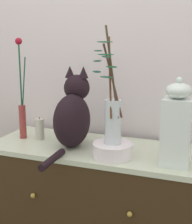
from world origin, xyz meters
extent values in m
cube|color=silver|center=(0.00, 0.29, 1.30)|extent=(4.40, 0.08, 2.60)
cube|color=beige|center=(0.00, 0.00, 0.92)|extent=(1.09, 0.43, 0.02)
sphere|color=#B79338|center=(-0.24, -0.22, 0.73)|extent=(0.02, 0.02, 0.02)
sphere|color=#B79338|center=(0.24, -0.22, 0.73)|extent=(0.02, 0.02, 0.02)
ellipsoid|color=black|center=(-0.11, -0.03, 1.06)|extent=(0.18, 0.27, 0.27)
sphere|color=black|center=(-0.12, 0.04, 1.22)|extent=(0.13, 0.13, 0.13)
cone|color=black|center=(-0.15, 0.04, 1.30)|extent=(0.05, 0.05, 0.06)
cone|color=black|center=(-0.08, 0.04, 1.30)|extent=(0.05, 0.05, 0.06)
cylinder|color=black|center=(-0.10, -0.27, 0.95)|extent=(0.04, 0.21, 0.03)
cylinder|color=maroon|center=(-0.42, 0.00, 1.02)|extent=(0.04, 0.04, 0.18)
cylinder|color=#1A5032|center=(-0.42, 0.00, 1.27)|extent=(0.01, 0.01, 0.32)
sphere|color=maroon|center=(-0.42, 0.00, 1.45)|extent=(0.04, 0.04, 0.04)
cylinder|color=#134735|center=(-0.40, 0.00, 1.24)|extent=(0.03, 0.01, 0.26)
cylinder|color=white|center=(0.12, -0.10, 0.96)|extent=(0.19, 0.19, 0.07)
cylinder|color=silver|center=(0.12, -0.10, 1.10)|extent=(0.08, 0.08, 0.20)
cylinder|color=#553126|center=(0.12, -0.12, 1.28)|extent=(0.09, 0.02, 0.32)
ellipsoid|color=#1D533C|center=(0.12, -0.18, 1.31)|extent=(0.08, 0.06, 0.01)
ellipsoid|color=#194C2F|center=(0.14, -0.17, 1.35)|extent=(0.06, 0.08, 0.01)
ellipsoid|color=#225336|center=(0.11, -0.18, 1.39)|extent=(0.07, 0.08, 0.01)
cylinder|color=#453521|center=(0.12, -0.12, 1.32)|extent=(0.07, 0.02, 0.40)
ellipsoid|color=#195531|center=(0.13, -0.17, 1.35)|extent=(0.07, 0.08, 0.01)
ellipsoid|color=#175A2E|center=(0.11, -0.18, 1.40)|extent=(0.08, 0.05, 0.01)
ellipsoid|color=#194C2D|center=(0.10, -0.15, 1.45)|extent=(0.07, 0.04, 0.01)
cylinder|color=brown|center=(0.11, -0.11, 1.30)|extent=(0.05, 0.08, 0.35)
ellipsoid|color=#114637|center=(0.06, -0.14, 1.32)|extent=(0.07, 0.08, 0.01)
ellipsoid|color=#124833|center=(0.05, -0.12, 1.37)|extent=(0.05, 0.08, 0.01)
ellipsoid|color=#174D2A|center=(0.06, -0.14, 1.41)|extent=(0.07, 0.08, 0.01)
cube|color=white|center=(0.40, -0.10, 1.08)|extent=(0.12, 0.12, 0.29)
ellipsoid|color=silver|center=(0.40, -0.10, 1.26)|extent=(0.11, 0.11, 0.07)
sphere|color=white|center=(0.40, -0.10, 1.30)|extent=(0.02, 0.02, 0.02)
cylinder|color=beige|center=(-0.33, 0.01, 0.99)|extent=(0.05, 0.05, 0.11)
cylinder|color=black|center=(-0.33, 0.01, 1.05)|extent=(0.00, 0.00, 0.01)
camera|label=1|loc=(0.56, -1.48, 1.48)|focal=53.22mm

